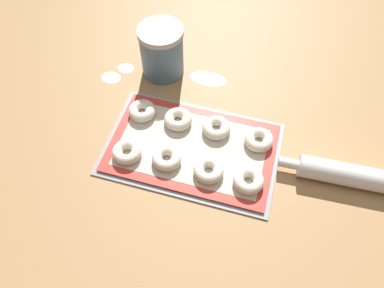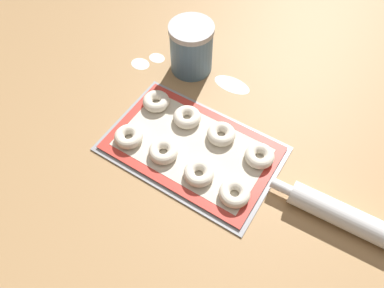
{
  "view_description": "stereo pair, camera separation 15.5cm",
  "coord_description": "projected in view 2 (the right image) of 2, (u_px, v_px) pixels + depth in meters",
  "views": [
    {
      "loc": [
        0.14,
        -0.5,
        0.82
      ],
      "look_at": [
        -0.01,
        0.02,
        0.02
      ],
      "focal_mm": 35.0,
      "sensor_mm": 36.0,
      "label": 1
    },
    {
      "loc": [
        0.28,
        -0.44,
        0.82
      ],
      "look_at": [
        -0.01,
        0.02,
        0.02
      ],
      "focal_mm": 35.0,
      "sensor_mm": 36.0,
      "label": 2
    }
  ],
  "objects": [
    {
      "name": "bagel_front_mid_right",
      "position": [
        199.0,
        173.0,
        0.91
      ],
      "size": [
        0.08,
        0.08,
        0.03
      ],
      "color": "silver",
      "rests_on": "baking_mat"
    },
    {
      "name": "bagel_back_far_right",
      "position": [
        259.0,
        156.0,
        0.94
      ],
      "size": [
        0.08,
        0.08,
        0.03
      ],
      "color": "silver",
      "rests_on": "baking_mat"
    },
    {
      "name": "bagel_front_far_right",
      "position": [
        235.0,
        193.0,
        0.88
      ],
      "size": [
        0.08,
        0.08,
        0.03
      ],
      "color": "silver",
      "rests_on": "baking_mat"
    },
    {
      "name": "bagel_front_far_left",
      "position": [
        129.0,
        137.0,
        0.98
      ],
      "size": [
        0.08,
        0.08,
        0.03
      ],
      "color": "silver",
      "rests_on": "baking_mat"
    },
    {
      "name": "flour_patch_side",
      "position": [
        232.0,
        84.0,
        1.11
      ],
      "size": [
        0.11,
        0.06,
        0.0
      ],
      "color": "white",
      "rests_on": "ground_plane"
    },
    {
      "name": "flour_canister",
      "position": [
        191.0,
        48.0,
        1.09
      ],
      "size": [
        0.13,
        0.13,
        0.15
      ],
      "color": "slate",
      "rests_on": "ground_plane"
    },
    {
      "name": "baking_tray",
      "position": [
        192.0,
        148.0,
        0.98
      ],
      "size": [
        0.45,
        0.29,
        0.01
      ],
      "color": "#93969B",
      "rests_on": "ground_plane"
    },
    {
      "name": "baking_mat",
      "position": [
        192.0,
        147.0,
        0.98
      ],
      "size": [
        0.42,
        0.27,
        0.0
      ],
      "color": "red",
      "rests_on": "baking_tray"
    },
    {
      "name": "rolling_pin",
      "position": [
        363.0,
        225.0,
        0.83
      ],
      "size": [
        0.44,
        0.07,
        0.06
      ],
      "color": "silver",
      "rests_on": "ground_plane"
    },
    {
      "name": "ground_plane",
      "position": [
        191.0,
        156.0,
        0.97
      ],
      "size": [
        2.8,
        2.8,
        0.0
      ],
      "primitive_type": "plane",
      "color": "#A87F51"
    },
    {
      "name": "flour_patch_near",
      "position": [
        157.0,
        58.0,
        1.18
      ],
      "size": [
        0.05,
        0.04,
        0.0
      ],
      "color": "white",
      "rests_on": "ground_plane"
    },
    {
      "name": "flour_patch_far",
      "position": [
        140.0,
        64.0,
        1.16
      ],
      "size": [
        0.06,
        0.05,
        0.0
      ],
      "color": "white",
      "rests_on": "ground_plane"
    },
    {
      "name": "bagel_back_far_left",
      "position": [
        156.0,
        101.0,
        1.04
      ],
      "size": [
        0.08,
        0.08,
        0.03
      ],
      "color": "silver",
      "rests_on": "baking_mat"
    },
    {
      "name": "bagel_back_mid_left",
      "position": [
        187.0,
        117.0,
        1.01
      ],
      "size": [
        0.08,
        0.08,
        0.03
      ],
      "color": "silver",
      "rests_on": "baking_mat"
    },
    {
      "name": "bagel_front_mid_left",
      "position": [
        163.0,
        152.0,
        0.95
      ],
      "size": [
        0.08,
        0.08,
        0.03
      ],
      "color": "silver",
      "rests_on": "baking_mat"
    },
    {
      "name": "bagel_back_mid_right",
      "position": [
        221.0,
        134.0,
        0.98
      ],
      "size": [
        0.08,
        0.08,
        0.03
      ],
      "color": "silver",
      "rests_on": "baking_mat"
    }
  ]
}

